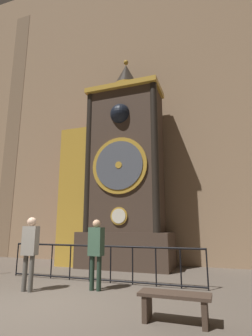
{
  "coord_description": "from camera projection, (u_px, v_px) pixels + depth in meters",
  "views": [
    {
      "loc": [
        3.48,
        -4.42,
        1.48
      ],
      "look_at": [
        0.18,
        4.86,
        3.64
      ],
      "focal_mm": 28.0,
      "sensor_mm": 36.0,
      "label": 1
    }
  ],
  "objects": [
    {
      "name": "visitor_bench",
      "position": [
        175.0,
        302.0,
        4.09
      ],
      "size": [
        1.12,
        0.4,
        0.44
      ],
      "color": "#423328",
      "rests_on": "ground_plane"
    },
    {
      "name": "railing_fence",
      "position": [
        100.0,
        261.0,
        7.07
      ],
      "size": [
        5.59,
        0.05,
        0.95
      ],
      "color": "black",
      "rests_on": "ground_plane"
    },
    {
      "name": "cathedral_back_wall",
      "position": [
        129.0,
        93.0,
        12.13
      ],
      "size": [
        24.0,
        0.32,
        14.96
      ],
      "color": "#997A5B",
      "rests_on": "ground_plane"
    },
    {
      "name": "visitor_near",
      "position": [
        30.0,
        246.0,
        6.17
      ],
      "size": [
        0.37,
        0.27,
        1.67
      ],
      "rotation": [
        0.0,
        0.0,
        0.15
      ],
      "color": "#58554F",
      "rests_on": "ground_plane"
    },
    {
      "name": "visitor_far",
      "position": [
        96.0,
        247.0,
        6.26
      ],
      "size": [
        0.36,
        0.25,
        1.62
      ],
      "rotation": [
        0.0,
        0.0,
        -0.1
      ],
      "color": "#213427",
      "rests_on": "ground_plane"
    },
    {
      "name": "ground_plane",
      "position": [
        30.0,
        306.0,
        4.89
      ],
      "size": [
        28.0,
        28.0,
        0.0
      ],
      "primitive_type": "plane",
      "color": "brown"
    },
    {
      "name": "clock_tower",
      "position": [
        116.0,
        175.0,
        10.13
      ],
      "size": [
        4.29,
        1.83,
        8.31
      ],
      "color": "#423328",
      "rests_on": "ground_plane"
    }
  ]
}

